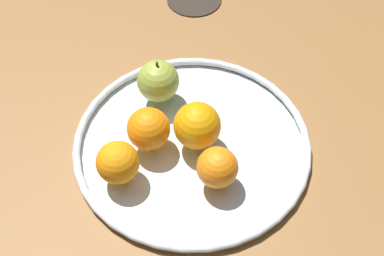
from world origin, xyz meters
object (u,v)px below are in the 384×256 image
at_px(apple, 158,81).
at_px(orange_front_left, 197,128).
at_px(orange_front_right, 118,162).
at_px(orange_back_right, 217,167).
at_px(orange_back_left, 148,129).
at_px(fruit_bowl, 192,143).

xyz_separation_m(apple, orange_front_left, (-0.09, -0.07, 0.00)).
height_order(orange_front_right, orange_back_right, orange_front_right).
distance_m(apple, orange_back_left, 0.10).
bearing_deg(fruit_bowl, orange_front_right, 125.15).
height_order(apple, orange_back_left, apple).
xyz_separation_m(orange_front_right, orange_back_left, (0.06, -0.04, 0.00)).
height_order(apple, orange_back_right, apple).
bearing_deg(fruit_bowl, orange_back_left, 97.56).
xyz_separation_m(fruit_bowl, orange_front_right, (-0.07, 0.10, 0.04)).
bearing_deg(orange_front_left, orange_back_left, 93.16).
height_order(apple, orange_front_left, apple).
bearing_deg(orange_back_right, orange_back_left, 60.21).
xyz_separation_m(orange_front_left, orange_back_right, (-0.07, -0.03, -0.01)).
xyz_separation_m(fruit_bowl, apple, (0.09, 0.06, 0.04)).
relative_size(fruit_bowl, apple, 4.84).
distance_m(orange_front_left, orange_front_right, 0.13).
bearing_deg(orange_back_left, orange_front_right, 149.76).
xyz_separation_m(orange_front_left, orange_back_left, (-0.00, 0.07, -0.00)).
bearing_deg(orange_back_left, apple, -2.30).
distance_m(orange_front_left, orange_back_right, 0.07).
distance_m(fruit_bowl, orange_back_right, 0.09).
height_order(apple, orange_front_right, apple).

